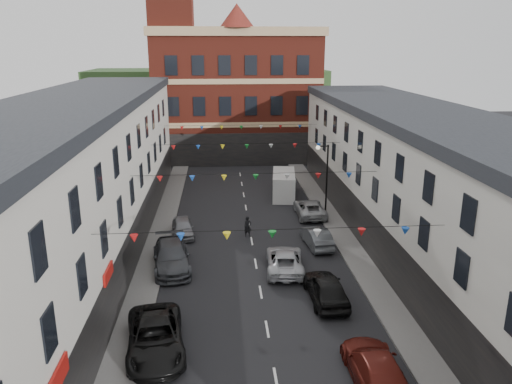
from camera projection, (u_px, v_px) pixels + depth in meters
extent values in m
plane|color=black|center=(261.00, 292.00, 29.36)|extent=(160.00, 160.00, 0.00)
cube|color=#605E5B|center=(147.00, 280.00, 30.77)|extent=(1.80, 64.00, 0.15)
cube|color=#605E5B|center=(366.00, 272.00, 31.74)|extent=(1.80, 64.00, 0.15)
cube|color=silver|center=(51.00, 211.00, 28.07)|extent=(8.00, 56.00, 10.00)
cube|color=black|center=(39.00, 116.00, 26.56)|extent=(8.40, 56.00, 0.70)
cube|color=black|center=(128.00, 264.00, 29.32)|extent=(0.12, 56.00, 3.20)
cube|color=beige|center=(455.00, 210.00, 29.88)|extent=(8.00, 56.00, 9.00)
cube|color=black|center=(465.00, 129.00, 28.51)|extent=(8.40, 56.00, 0.70)
cube|color=black|center=(386.00, 256.00, 30.42)|extent=(0.12, 56.00, 3.20)
cube|color=maroon|center=(236.00, 98.00, 63.60)|extent=(20.00, 12.00, 15.00)
cube|color=tan|center=(235.00, 32.00, 61.34)|extent=(20.60, 12.60, 1.00)
cone|color=maroon|center=(237.00, 15.00, 56.08)|extent=(4.00, 4.00, 2.60)
cube|color=maroon|center=(173.00, 63.00, 58.93)|extent=(5.00, 5.00, 24.00)
cube|color=#274721|center=(209.00, 99.00, 86.98)|extent=(40.00, 14.00, 10.00)
cylinder|color=black|center=(327.00, 180.00, 42.39)|extent=(0.14, 0.14, 6.00)
cylinder|color=black|center=(323.00, 146.00, 41.54)|extent=(0.90, 0.10, 0.10)
sphere|color=beige|center=(318.00, 147.00, 41.54)|extent=(0.36, 0.36, 0.36)
imported|color=black|center=(155.00, 337.00, 23.45)|extent=(3.34, 5.95, 1.57)
imported|color=#414449|center=(172.00, 257.00, 32.31)|extent=(3.01, 5.88, 1.63)
imported|color=gray|center=(183.00, 227.00, 37.92)|extent=(2.07, 4.05, 1.32)
imported|color=#5A1812|center=(376.00, 369.00, 21.18)|extent=(2.15, 5.27, 1.53)
imported|color=black|center=(326.00, 288.00, 28.13)|extent=(2.07, 4.80, 1.61)
imported|color=#4D5155|center=(317.00, 237.00, 35.92)|extent=(1.88, 4.32, 1.38)
imported|color=#9A9C9F|center=(310.00, 208.00, 42.31)|extent=(2.30, 4.95, 1.37)
imported|color=#B8BAC0|center=(285.00, 260.00, 32.06)|extent=(2.71, 5.18, 1.39)
cube|color=silver|center=(284.00, 185.00, 47.64)|extent=(2.67, 5.53, 2.36)
imported|color=black|center=(248.00, 227.00, 37.68)|extent=(0.67, 0.54, 1.60)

